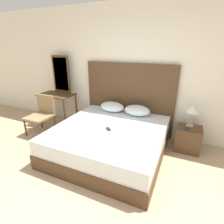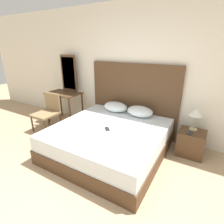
% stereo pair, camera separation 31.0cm
% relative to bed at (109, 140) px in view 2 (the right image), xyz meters
% --- Properties ---
extents(ground_plane, '(16.00, 16.00, 0.00)m').
position_rel_bed_xyz_m(ground_plane, '(0.10, -1.46, -0.26)').
color(ground_plane, tan).
extents(wall_back, '(10.00, 0.06, 2.70)m').
position_rel_bed_xyz_m(wall_back, '(0.10, 1.07, 1.09)').
color(wall_back, silver).
rests_on(wall_back, ground_plane).
extents(bed, '(1.89, 1.94, 0.52)m').
position_rel_bed_xyz_m(bed, '(0.00, 0.00, 0.00)').
color(bed, '#4C331E').
rests_on(bed, ground_plane).
extents(headboard, '(1.99, 0.05, 1.54)m').
position_rel_bed_xyz_m(headboard, '(0.00, 0.99, 0.51)').
color(headboard, '#4C331E').
rests_on(headboard, ground_plane).
extents(pillow_left, '(0.53, 0.36, 0.21)m').
position_rel_bed_xyz_m(pillow_left, '(-0.28, 0.74, 0.37)').
color(pillow_left, silver).
rests_on(pillow_left, bed).
extents(pillow_right, '(0.53, 0.36, 0.21)m').
position_rel_bed_xyz_m(pillow_right, '(0.28, 0.74, 0.37)').
color(pillow_right, silver).
rests_on(pillow_right, bed).
extents(phone_on_bed, '(0.15, 0.16, 0.01)m').
position_rel_bed_xyz_m(phone_on_bed, '(0.02, -0.10, 0.27)').
color(phone_on_bed, '#232328').
rests_on(phone_on_bed, bed).
extents(nightstand, '(0.45, 0.40, 0.46)m').
position_rel_bed_xyz_m(nightstand, '(1.31, 0.68, -0.03)').
color(nightstand, '#4C331E').
rests_on(nightstand, ground_plane).
extents(table_lamp, '(0.24, 0.24, 0.40)m').
position_rel_bed_xyz_m(table_lamp, '(1.30, 0.76, 0.52)').
color(table_lamp, tan).
rests_on(table_lamp, nightstand).
extents(phone_on_nightstand, '(0.09, 0.16, 0.01)m').
position_rel_bed_xyz_m(phone_on_nightstand, '(1.27, 0.58, 0.21)').
color(phone_on_nightstand, '#232328').
rests_on(phone_on_nightstand, nightstand).
extents(vanity_desk, '(0.85, 0.54, 0.77)m').
position_rel_bed_xyz_m(vanity_desk, '(-1.72, 0.64, 0.37)').
color(vanity_desk, '#4C331E').
rests_on(vanity_desk, ground_plane).
extents(vanity_mirror, '(0.47, 0.03, 0.89)m').
position_rel_bed_xyz_m(vanity_mirror, '(-1.72, 0.88, 0.96)').
color(vanity_mirror, '#4C331E').
rests_on(vanity_mirror, vanity_desk).
extents(chair, '(0.49, 0.52, 0.84)m').
position_rel_bed_xyz_m(chair, '(-1.73, 0.13, 0.22)').
color(chair, olive).
rests_on(chair, ground_plane).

